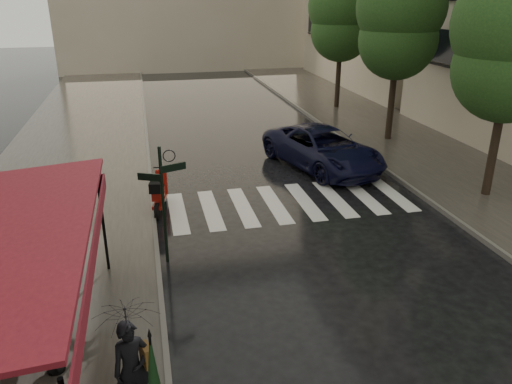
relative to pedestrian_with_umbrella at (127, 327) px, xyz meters
name	(u,v)px	position (x,y,z in m)	size (l,w,h in m)	color
ground	(234,325)	(2.00, 1.99, -1.76)	(120.00, 120.00, 0.00)	black
sidewalk_near	(72,161)	(-2.50, 13.99, -1.70)	(6.00, 60.00, 0.12)	#38332D
sidewalk_far	(402,139)	(12.25, 13.99, -1.70)	(5.50, 60.00, 0.12)	#38332D
curb_near	(148,155)	(0.55, 13.99, -1.69)	(0.12, 60.00, 0.16)	#595651
curb_far	(346,142)	(9.45, 13.99, -1.69)	(0.12, 60.00, 0.16)	#595651
crosswalk	(290,202)	(4.97, 7.99, -1.76)	(7.85, 3.20, 0.01)	silver
signpost	(163,196)	(0.80, 4.99, 0.07)	(1.17, 0.29, 3.10)	black
tree_mid	(400,14)	(11.50, 13.99, 3.83)	(3.80, 3.80, 8.34)	black
tree_far	(342,11)	(11.70, 20.99, 3.69)	(3.80, 3.80, 8.16)	black
pedestrian_with_umbrella	(127,327)	(0.00, 0.00, 0.00)	(1.28, 1.29, 2.47)	black
scooter	(159,194)	(0.78, 8.25, -1.19)	(0.70, 1.87, 1.24)	black
parked_car	(323,148)	(7.23, 11.15, -0.98)	(2.59, 5.62, 1.56)	black
parasol_back	(47,317)	(-1.42, 1.26, -0.49)	(0.40, 0.40, 2.15)	black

